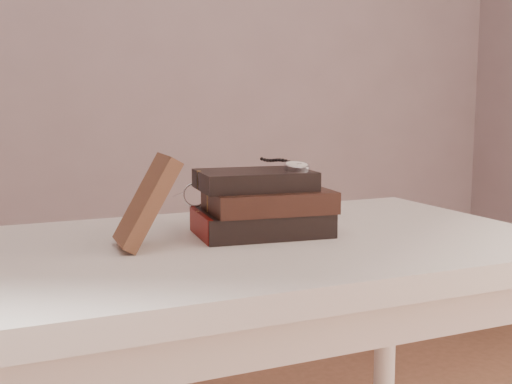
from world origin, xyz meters
name	(u,v)px	position (x,y,z in m)	size (l,w,h in m)	color
table	(256,291)	(0.00, 0.35, 0.66)	(1.00, 0.60, 0.75)	silver
book_stack	(262,205)	(0.03, 0.38, 0.80)	(0.24, 0.18, 0.11)	black
journal	(147,202)	(-0.19, 0.36, 0.82)	(0.02, 0.10, 0.16)	#47291B
pocket_watch	(294,166)	(0.08, 0.37, 0.87)	(0.05, 0.15, 0.02)	silver
eyeglasses	(207,194)	(-0.05, 0.47, 0.81)	(0.10, 0.12, 0.04)	silver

